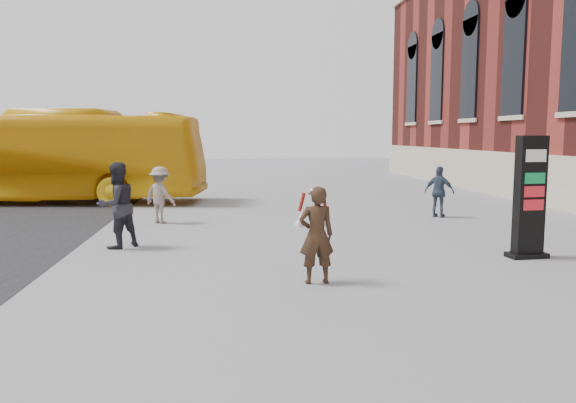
{
  "coord_description": "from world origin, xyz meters",
  "views": [
    {
      "loc": [
        -1.69,
        -9.09,
        2.49
      ],
      "look_at": [
        -0.56,
        1.06,
        1.28
      ],
      "focal_mm": 35.0,
      "sensor_mm": 36.0,
      "label": 1
    }
  ],
  "objects": [
    {
      "name": "ground",
      "position": [
        0.0,
        0.0,
        0.0
      ],
      "size": [
        100.0,
        100.0,
        0.0
      ],
      "primitive_type": "plane",
      "color": "#9E9EA3"
    },
    {
      "name": "info_pylon",
      "position": [
        4.4,
        1.55,
        1.24
      ],
      "size": [
        0.83,
        0.47,
        2.48
      ],
      "rotation": [
        0.0,
        0.0,
        0.1
      ],
      "color": "black",
      "rests_on": "ground"
    },
    {
      "name": "woman",
      "position": [
        -0.2,
        0.07,
        0.84
      ],
      "size": [
        0.65,
        0.6,
        1.65
      ],
      "rotation": [
        0.0,
        0.0,
        3.23
      ],
      "color": "black",
      "rests_on": "ground"
    },
    {
      "name": "bus",
      "position": [
        -8.64,
        12.55,
        1.7
      ],
      "size": [
        12.47,
        4.46,
        3.4
      ],
      "primitive_type": "imported",
      "rotation": [
        0.0,
        0.0,
        1.44
      ],
      "color": "gold",
      "rests_on": "road"
    },
    {
      "name": "pedestrian_a",
      "position": [
        -4.08,
        3.49,
        0.95
      ],
      "size": [
        1.16,
        1.16,
        1.9
      ],
      "primitive_type": "imported",
      "rotation": [
        0.0,
        0.0,
        3.9
      ],
      "color": "#242329",
      "rests_on": "ground"
    },
    {
      "name": "pedestrian_b",
      "position": [
        -3.54,
        6.95,
        0.8
      ],
      "size": [
        1.18,
        1.11,
        1.6
      ],
      "primitive_type": "imported",
      "rotation": [
        0.0,
        0.0,
        2.48
      ],
      "color": "gray",
      "rests_on": "ground"
    },
    {
      "name": "pedestrian_c",
      "position": [
        4.73,
        7.18,
        0.78
      ],
      "size": [
        0.95,
        0.86,
        1.55
      ],
      "primitive_type": "imported",
      "rotation": [
        0.0,
        0.0,
        2.47
      ],
      "color": "#364658",
      "rests_on": "ground"
    }
  ]
}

